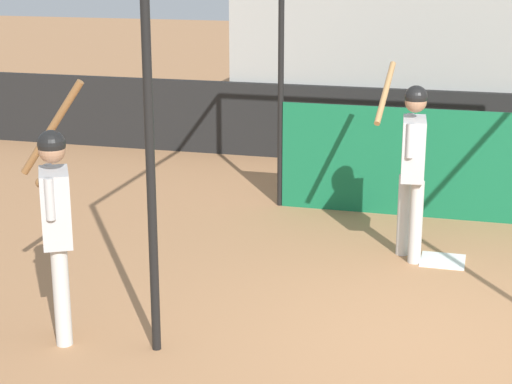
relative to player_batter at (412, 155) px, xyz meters
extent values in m
plane|color=#A8754C|center=(0.42, -2.01, -1.08)|extent=(60.00, 60.00, 0.00)
cube|color=black|center=(0.42, 3.93, -0.52)|extent=(24.00, 0.12, 1.11)
cube|color=#9E9E99|center=(0.42, 5.99, 0.50)|extent=(7.05, 4.00, 3.16)
cube|color=maroon|center=(-2.33, 4.39, 0.08)|extent=(0.45, 0.40, 0.10)
cube|color=maroon|center=(-2.33, 4.57, 0.31)|extent=(0.45, 0.06, 0.40)
cube|color=maroon|center=(-1.78, 4.39, 0.08)|extent=(0.45, 0.40, 0.10)
cube|color=maroon|center=(-1.78, 4.57, 0.31)|extent=(0.45, 0.06, 0.40)
cube|color=maroon|center=(-1.23, 4.39, 0.08)|extent=(0.45, 0.40, 0.10)
cube|color=maroon|center=(-1.23, 4.57, 0.31)|extent=(0.45, 0.06, 0.40)
cube|color=maroon|center=(-0.68, 4.39, 0.08)|extent=(0.45, 0.40, 0.10)
cube|color=maroon|center=(-0.68, 4.57, 0.31)|extent=(0.45, 0.06, 0.40)
cube|color=maroon|center=(-0.13, 4.39, 0.08)|extent=(0.45, 0.40, 0.10)
cube|color=maroon|center=(-0.13, 4.57, 0.31)|extent=(0.45, 0.06, 0.40)
cube|color=maroon|center=(0.42, 4.39, 0.08)|extent=(0.45, 0.40, 0.10)
cube|color=maroon|center=(0.42, 4.57, 0.31)|extent=(0.45, 0.06, 0.40)
cube|color=maroon|center=(0.97, 4.39, 0.08)|extent=(0.45, 0.40, 0.10)
cube|color=maroon|center=(0.97, 4.57, 0.31)|extent=(0.45, 0.06, 0.40)
cube|color=maroon|center=(-2.33, 5.19, 0.48)|extent=(0.45, 0.40, 0.10)
cube|color=maroon|center=(-2.33, 5.37, 0.71)|extent=(0.45, 0.06, 0.40)
cube|color=maroon|center=(-1.78, 5.19, 0.48)|extent=(0.45, 0.40, 0.10)
cube|color=maroon|center=(-1.78, 5.37, 0.71)|extent=(0.45, 0.06, 0.40)
cube|color=maroon|center=(-1.23, 5.19, 0.48)|extent=(0.45, 0.40, 0.10)
cube|color=maroon|center=(-1.23, 5.37, 0.71)|extent=(0.45, 0.06, 0.40)
cube|color=maroon|center=(-0.68, 5.19, 0.48)|extent=(0.45, 0.40, 0.10)
cube|color=maroon|center=(-0.68, 5.37, 0.71)|extent=(0.45, 0.06, 0.40)
cube|color=maroon|center=(-0.13, 5.19, 0.48)|extent=(0.45, 0.40, 0.10)
cube|color=maroon|center=(-0.13, 5.37, 0.71)|extent=(0.45, 0.06, 0.40)
cube|color=maroon|center=(0.42, 5.19, 0.48)|extent=(0.45, 0.40, 0.10)
cube|color=maroon|center=(0.42, 5.37, 0.71)|extent=(0.45, 0.06, 0.40)
cube|color=maroon|center=(0.97, 5.19, 0.48)|extent=(0.45, 0.40, 0.10)
cube|color=maroon|center=(0.97, 5.37, 0.71)|extent=(0.45, 0.06, 0.40)
cube|color=maroon|center=(-2.33, 5.99, 0.88)|extent=(0.45, 0.40, 0.10)
cube|color=maroon|center=(-2.33, 6.17, 1.11)|extent=(0.45, 0.06, 0.40)
cube|color=maroon|center=(-1.78, 5.99, 0.88)|extent=(0.45, 0.40, 0.10)
cube|color=maroon|center=(-1.78, 6.17, 1.11)|extent=(0.45, 0.06, 0.40)
cube|color=maroon|center=(-1.23, 5.99, 0.88)|extent=(0.45, 0.40, 0.10)
cube|color=maroon|center=(-1.23, 6.17, 1.11)|extent=(0.45, 0.06, 0.40)
cube|color=maroon|center=(-0.68, 5.99, 0.88)|extent=(0.45, 0.40, 0.10)
cube|color=maroon|center=(-0.68, 6.17, 1.11)|extent=(0.45, 0.06, 0.40)
cube|color=maroon|center=(-0.13, 5.99, 0.88)|extent=(0.45, 0.40, 0.10)
cube|color=maroon|center=(-0.13, 6.17, 1.11)|extent=(0.45, 0.06, 0.40)
cube|color=maroon|center=(0.42, 5.99, 0.88)|extent=(0.45, 0.40, 0.10)
cube|color=maroon|center=(0.42, 6.17, 1.11)|extent=(0.45, 0.06, 0.40)
cylinder|color=black|center=(-1.70, -2.60, 0.40)|extent=(0.07, 0.07, 2.96)
cylinder|color=black|center=(-1.70, 1.47, 0.40)|extent=(0.07, 0.07, 2.96)
cube|color=#14663D|center=(0.23, 1.45, -0.43)|extent=(3.79, 0.03, 1.29)
cube|color=white|center=(0.36, -0.01, -1.07)|extent=(0.44, 0.44, 0.02)
cylinder|color=silver|center=(0.08, -0.11, -0.65)|extent=(0.14, 0.14, 0.85)
cylinder|color=silver|center=(-0.06, 0.10, -0.65)|extent=(0.14, 0.14, 0.85)
cube|color=#B7B7B7|center=(0.01, -0.01, 0.07)|extent=(0.27, 0.51, 0.60)
sphere|color=#A37556|center=(0.01, -0.01, 0.54)|extent=(0.21, 0.21, 0.21)
sphere|color=black|center=(0.01, -0.01, 0.58)|extent=(0.22, 0.22, 0.22)
cylinder|color=#B7B7B7|center=(0.00, -0.27, 0.20)|extent=(0.08, 0.08, 0.33)
cylinder|color=#B7B7B7|center=(-0.06, 0.25, 0.20)|extent=(0.08, 0.08, 0.33)
cylinder|color=#AD7F4C|center=(-0.32, 0.25, 0.57)|extent=(0.12, 0.75, 0.55)
sphere|color=#AD7F4C|center=(0.04, 0.22, 0.32)|extent=(0.08, 0.08, 0.08)
cylinder|color=silver|center=(-2.44, -2.72, -0.66)|extent=(0.18, 0.18, 0.82)
cylinder|color=silver|center=(-2.53, -2.56, -0.66)|extent=(0.18, 0.18, 0.82)
cube|color=#B7B7B7|center=(-2.48, -2.64, 0.04)|extent=(0.39, 0.47, 0.58)
sphere|color=#A37556|center=(-2.48, -2.64, 0.49)|extent=(0.21, 0.21, 0.21)
sphere|color=black|center=(-2.48, -2.64, 0.54)|extent=(0.22, 0.22, 0.22)
cylinder|color=#B7B7B7|center=(-2.41, -2.85, 0.17)|extent=(0.10, 0.10, 0.32)
cylinder|color=#B7B7B7|center=(-2.62, -2.47, 0.17)|extent=(0.10, 0.10, 0.32)
cylinder|color=brown|center=(-2.65, -2.32, 0.59)|extent=(0.58, 0.10, 0.79)
sphere|color=brown|center=(-2.63, -2.58, 0.21)|extent=(0.08, 0.08, 0.08)
camera|label=1|loc=(0.68, -8.32, 1.96)|focal=60.00mm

